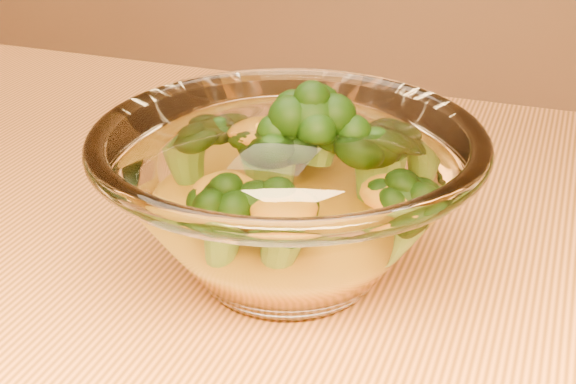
{
  "coord_description": "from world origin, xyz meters",
  "views": [
    {
      "loc": [
        0.21,
        -0.41,
        1.04
      ],
      "look_at": [
        0.06,
        0.01,
        0.81
      ],
      "focal_mm": 50.0,
      "sensor_mm": 36.0,
      "label": 1
    }
  ],
  "objects": [
    {
      "name": "table",
      "position": [
        0.0,
        0.0,
        0.65
      ],
      "size": [
        1.2,
        0.8,
        0.75
      ],
      "color": "#DA8341",
      "rests_on": "ground"
    },
    {
      "name": "broccoli_heap",
      "position": [
        0.07,
        0.02,
        0.83
      ],
      "size": [
        0.17,
        0.14,
        0.09
      ],
      "color": "black",
      "rests_on": "cheese_sauce"
    },
    {
      "name": "glass_bowl",
      "position": [
        0.06,
        0.01,
        0.81
      ],
      "size": [
        0.25,
        0.25,
        0.11
      ],
      "color": "white",
      "rests_on": "table"
    },
    {
      "name": "cheese_sauce",
      "position": [
        0.06,
        0.01,
        0.78
      ],
      "size": [
        0.13,
        0.13,
        0.04
      ],
      "primitive_type": "ellipsoid",
      "color": "orange",
      "rests_on": "glass_bowl"
    }
  ]
}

